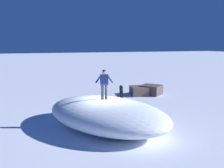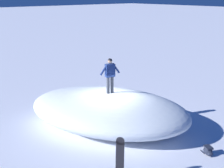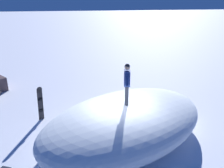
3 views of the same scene
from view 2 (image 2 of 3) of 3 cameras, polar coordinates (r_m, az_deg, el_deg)
ground at (r=13.18m, az=0.17°, el=-8.78°), size 240.00×240.00×0.00m
snow_mound at (r=12.94m, az=-0.83°, el=-5.30°), size 7.64×8.85×1.64m
snowboarder_standing at (r=12.39m, az=-0.41°, el=2.30°), size 0.96×0.34×1.60m
snowboard_primary_upright at (r=9.20m, az=1.63°, el=-15.40°), size 0.26×0.29×1.70m
backpack_near at (r=11.62m, az=19.05°, el=-12.76°), size 0.48×0.61×0.36m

